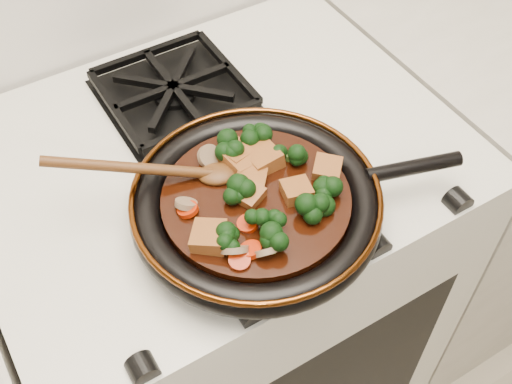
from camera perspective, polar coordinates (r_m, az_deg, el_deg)
stove at (r=1.37m, az=-2.78°, el=-9.24°), size 0.76×0.60×0.90m
burner_grate_front at (r=0.92m, az=0.41°, el=-0.95°), size 0.23×0.23×0.03m
burner_grate_back at (r=1.09m, az=-7.33°, el=8.90°), size 0.23×0.23×0.03m
skillet at (r=0.88m, az=0.13°, el=-1.06°), size 0.46×0.35×0.05m
braising_sauce at (r=0.87m, az=0.00°, el=-0.88°), size 0.26×0.26×0.02m
tofu_cube_0 at (r=0.89m, az=6.34°, el=2.02°), size 0.05×0.06×0.03m
tofu_cube_1 at (r=0.82m, az=-4.17°, el=-4.03°), size 0.06×0.06×0.03m
tofu_cube_2 at (r=0.90m, az=0.69°, el=2.99°), size 0.05×0.05×0.03m
tofu_cube_3 at (r=0.91m, az=-1.78°, el=3.32°), size 0.05×0.05×0.03m
tofu_cube_4 at (r=0.86m, az=3.62°, el=0.08°), size 0.05×0.05×0.02m
tofu_cube_5 at (r=0.86m, az=-0.63°, el=-0.26°), size 0.05×0.05×0.03m
tofu_cube_6 at (r=0.90m, az=-1.28°, el=2.69°), size 0.05×0.05×0.03m
tofu_cube_7 at (r=0.88m, az=-0.42°, el=1.13°), size 0.05×0.05×0.02m
broccoli_floret_0 at (r=0.91m, az=-2.70°, el=3.72°), size 0.09×0.09×0.06m
broccoli_floret_1 at (r=0.81m, az=-2.40°, el=-4.51°), size 0.08×0.08×0.06m
broccoli_floret_2 at (r=0.93m, az=-0.12°, el=4.92°), size 0.08×0.09×0.07m
broccoli_floret_3 at (r=0.91m, az=2.97°, el=3.28°), size 0.08×0.08×0.06m
broccoli_floret_4 at (r=0.87m, az=5.85°, el=0.35°), size 0.08×0.08×0.05m
broccoli_floret_5 at (r=0.82m, az=0.80°, el=-2.76°), size 0.07×0.07×0.06m
broccoli_floret_6 at (r=0.80m, az=1.45°, el=-4.78°), size 0.07×0.06×0.07m
broccoli_floret_7 at (r=0.86m, az=-1.42°, el=-0.10°), size 0.07×0.06×0.06m
broccoli_floret_8 at (r=0.84m, az=5.43°, el=-1.48°), size 0.08×0.08×0.06m
carrot_coin_0 at (r=0.85m, az=-6.08°, el=-1.56°), size 0.03×0.03×0.02m
carrot_coin_1 at (r=0.83m, az=-0.75°, el=-2.83°), size 0.03×0.03×0.01m
carrot_coin_2 at (r=0.80m, az=-1.48°, el=-6.06°), size 0.03×0.03×0.02m
carrot_coin_3 at (r=0.81m, az=-0.47°, el=-5.15°), size 0.03×0.03×0.02m
mushroom_slice_0 at (r=0.91m, az=-4.15°, el=3.13°), size 0.05×0.04×0.03m
mushroom_slice_1 at (r=0.91m, az=-4.19°, el=3.11°), size 0.04×0.04×0.03m
mushroom_slice_2 at (r=0.81m, az=-1.94°, el=-5.13°), size 0.05×0.04×0.03m
mushroom_slice_3 at (r=0.85m, az=-6.24°, el=-1.05°), size 0.04×0.04×0.02m
mushroom_slice_4 at (r=0.80m, az=0.92°, el=-5.31°), size 0.04×0.03×0.03m
wooden_spoon at (r=0.88m, az=-7.66°, el=1.91°), size 0.15×0.09×0.23m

